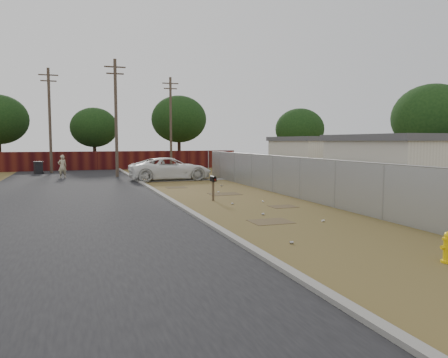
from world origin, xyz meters
name	(u,v)px	position (x,y,z in m)	size (l,w,h in m)	color
ground	(240,202)	(0.00, 0.00, 0.00)	(120.00, 120.00, 0.00)	brown
street	(82,189)	(-6.76, 8.05, 0.02)	(15.10, 60.00, 0.12)	black
chainlink_fence	(290,181)	(3.12, 1.03, 0.80)	(0.10, 27.06, 2.02)	gray
privacy_fence	(86,161)	(-6.00, 25.00, 0.90)	(30.00, 0.12, 1.80)	#4F1810
utility_poles	(115,119)	(-3.67, 20.67, 4.69)	(12.60, 8.24, 9.00)	brown
houses	(372,162)	(9.70, 3.13, 1.56)	(9.30, 17.24, 3.10)	silver
horizon_trees	(160,122)	(0.84, 23.56, 4.63)	(33.32, 31.94, 7.78)	#322016
fire_hydrant	(448,247)	(0.87, -10.99, 0.36)	(0.37, 0.38, 0.76)	yellow
mailbox	(213,181)	(-1.06, 0.74, 0.93)	(0.19, 0.51, 1.17)	brown
pickup_truck	(170,169)	(-0.64, 12.07, 0.81)	(2.68, 5.82, 1.62)	white
pedestrian	(62,167)	(-7.99, 16.29, 0.87)	(0.64, 0.42, 1.74)	tan
trash_bin	(38,168)	(-10.01, 21.37, 0.55)	(0.87, 0.85, 1.06)	black
scattered_litter	(252,204)	(0.10, -1.15, 0.04)	(3.19, 15.03, 0.07)	white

